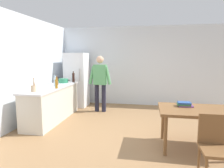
% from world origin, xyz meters
% --- Properties ---
extents(ground_plane, '(14.00, 14.00, 0.00)m').
position_xyz_m(ground_plane, '(0.00, 0.00, 0.00)').
color(ground_plane, '#936D47').
extents(wall_back, '(6.40, 0.12, 2.70)m').
position_xyz_m(wall_back, '(0.00, 3.00, 1.35)').
color(wall_back, silver).
rests_on(wall_back, ground_plane).
extents(wall_left, '(0.12, 5.60, 2.70)m').
position_xyz_m(wall_left, '(-2.60, 0.20, 1.35)').
color(wall_left, silver).
rests_on(wall_left, ground_plane).
extents(kitchen_counter, '(0.64, 2.20, 0.90)m').
position_xyz_m(kitchen_counter, '(-2.00, 0.80, 0.45)').
color(kitchen_counter, beige).
rests_on(kitchen_counter, ground_plane).
extents(refrigerator, '(0.70, 0.67, 1.80)m').
position_xyz_m(refrigerator, '(-1.90, 2.40, 0.90)').
color(refrigerator, white).
rests_on(refrigerator, ground_plane).
extents(person, '(0.70, 0.22, 1.70)m').
position_xyz_m(person, '(-0.95, 1.85, 0.98)').
color(person, '#1E1E2D').
rests_on(person, ground_plane).
extents(dining_table, '(1.40, 0.90, 0.75)m').
position_xyz_m(dining_table, '(1.40, -0.30, 0.67)').
color(dining_table, brown).
rests_on(dining_table, ground_plane).
extents(chair, '(0.42, 0.42, 0.91)m').
position_xyz_m(chair, '(1.40, -1.27, 0.53)').
color(chair, brown).
rests_on(chair, ground_plane).
extents(cooking_pot, '(0.40, 0.28, 0.12)m').
position_xyz_m(cooking_pot, '(-2.03, 1.61, 0.96)').
color(cooking_pot, '#2D845B').
rests_on(cooking_pot, kitchen_counter).
extents(utensil_jar, '(0.11, 0.11, 0.32)m').
position_xyz_m(utensil_jar, '(-2.04, 0.03, 0.98)').
color(utensil_jar, tan).
rests_on(utensil_jar, kitchen_counter).
extents(bottle_oil_amber, '(0.06, 0.06, 0.28)m').
position_xyz_m(bottle_oil_amber, '(-1.75, 0.56, 1.02)').
color(bottle_oil_amber, '#996619').
rests_on(bottle_oil_amber, kitchen_counter).
extents(bottle_beer_brown, '(0.06, 0.06, 0.26)m').
position_xyz_m(bottle_beer_brown, '(-2.01, 1.13, 1.01)').
color(bottle_beer_brown, '#5B3314').
rests_on(bottle_beer_brown, kitchen_counter).
extents(bottle_wine_dark, '(0.08, 0.08, 0.34)m').
position_xyz_m(bottle_wine_dark, '(-1.77, 1.77, 1.05)').
color(bottle_wine_dark, black).
rests_on(bottle_wine_dark, kitchen_counter).
extents(bottle_water_clear, '(0.07, 0.07, 0.30)m').
position_xyz_m(bottle_water_clear, '(-1.93, 0.86, 1.03)').
color(bottle_water_clear, silver).
rests_on(bottle_water_clear, kitchen_counter).
extents(book_stack, '(0.28, 0.18, 0.09)m').
position_xyz_m(book_stack, '(1.17, -0.14, 0.79)').
color(book_stack, '#753D7F').
rests_on(book_stack, dining_table).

